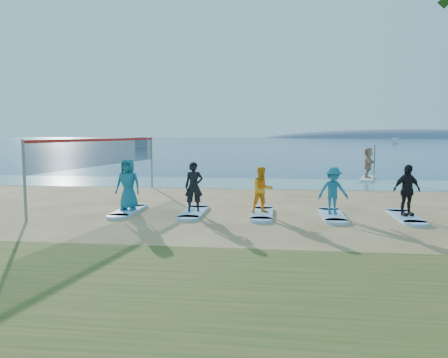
# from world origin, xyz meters

# --- Properties ---
(ground) EXTENTS (600.00, 600.00, 0.00)m
(ground) POSITION_xyz_m (0.00, 0.00, 0.00)
(ground) COLOR tan
(ground) RESTS_ON ground
(shallow_water) EXTENTS (600.00, 600.00, 0.00)m
(shallow_water) POSITION_xyz_m (0.00, 10.50, 0.01)
(shallow_water) COLOR teal
(shallow_water) RESTS_ON ground
(ocean) EXTENTS (600.00, 600.00, 0.00)m
(ocean) POSITION_xyz_m (0.00, 160.00, 0.01)
(ocean) COLOR navy
(ocean) RESTS_ON ground
(island_ridge) EXTENTS (220.00, 56.00, 18.00)m
(island_ridge) POSITION_xyz_m (95.00, 300.00, 0.00)
(island_ridge) COLOR slate
(island_ridge) RESTS_ON ground
(volleyball_net) EXTENTS (1.44, 8.99, 2.50)m
(volleyball_net) POSITION_xyz_m (-5.35, 3.78, 1.90)
(volleyball_net) COLOR gray
(volleyball_net) RESTS_ON ground
(paddleboard) EXTENTS (1.46, 3.08, 0.12)m
(paddleboard) POSITION_xyz_m (6.80, 13.16, 0.06)
(paddleboard) COLOR silver
(paddleboard) RESTS_ON ground
(paddleboarder) EXTENTS (0.64, 1.65, 1.74)m
(paddleboarder) POSITION_xyz_m (6.80, 13.16, 0.99)
(paddleboarder) COLOR tan
(paddleboarder) RESTS_ON paddleboard
(boat_offshore_a) EXTENTS (4.66, 8.32, 2.08)m
(boat_offshore_a) POSITION_xyz_m (-25.29, 71.45, 0.00)
(boat_offshore_a) COLOR silver
(boat_offshore_a) RESTS_ON ground
(boat_offshore_b) EXTENTS (3.57, 7.07, 1.40)m
(boat_offshore_b) POSITION_xyz_m (35.53, 118.47, 0.00)
(boat_offshore_b) COLOR silver
(boat_offshore_b) RESTS_ON ground
(surfboard_0) EXTENTS (0.70, 2.20, 0.09)m
(surfboard_0) POSITION_xyz_m (-3.47, 1.26, 0.04)
(surfboard_0) COLOR #99C5ED
(surfboard_0) RESTS_ON ground
(student_0) EXTENTS (0.88, 0.61, 1.74)m
(student_0) POSITION_xyz_m (-3.47, 1.26, 0.96)
(student_0) COLOR #1B6983
(student_0) RESTS_ON surfboard_0
(surfboard_1) EXTENTS (0.70, 2.20, 0.09)m
(surfboard_1) POSITION_xyz_m (-1.21, 1.26, 0.04)
(surfboard_1) COLOR #99C5ED
(surfboard_1) RESTS_ON ground
(student_1) EXTENTS (0.67, 0.50, 1.64)m
(student_1) POSITION_xyz_m (-1.21, 1.26, 0.91)
(student_1) COLOR black
(student_1) RESTS_ON surfboard_1
(surfboard_2) EXTENTS (0.70, 2.20, 0.09)m
(surfboard_2) POSITION_xyz_m (1.06, 1.26, 0.04)
(surfboard_2) COLOR #99C5ED
(surfboard_2) RESTS_ON ground
(student_2) EXTENTS (0.88, 0.78, 1.50)m
(student_2) POSITION_xyz_m (1.06, 1.26, 0.84)
(student_2) COLOR #FF9D1A
(student_2) RESTS_ON surfboard_2
(surfboard_3) EXTENTS (0.70, 2.20, 0.09)m
(surfboard_3) POSITION_xyz_m (3.32, 1.26, 0.04)
(surfboard_3) COLOR #99C5ED
(surfboard_3) RESTS_ON ground
(student_3) EXTENTS (1.06, 0.72, 1.51)m
(student_3) POSITION_xyz_m (3.32, 1.26, 0.85)
(student_3) COLOR #1D6F8E
(student_3) RESTS_ON surfboard_3
(surfboard_4) EXTENTS (0.70, 2.20, 0.09)m
(surfboard_4) POSITION_xyz_m (5.59, 1.26, 0.04)
(surfboard_4) COLOR #99C5ED
(surfboard_4) RESTS_ON ground
(student_4) EXTENTS (1.02, 0.71, 1.62)m
(student_4) POSITION_xyz_m (5.59, 1.26, 0.90)
(student_4) COLOR black
(student_4) RESTS_ON surfboard_4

